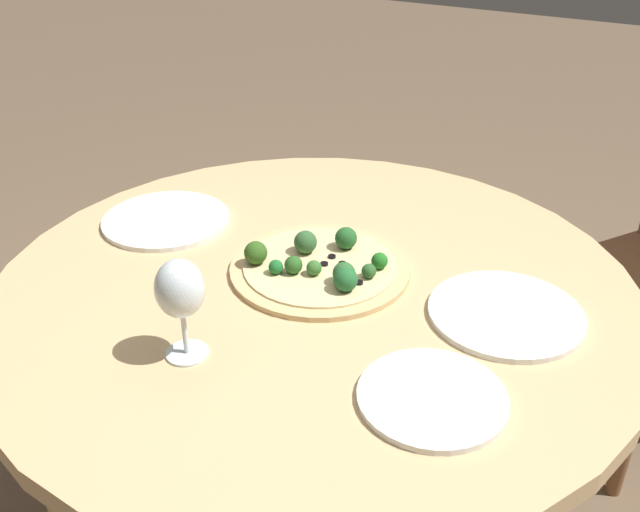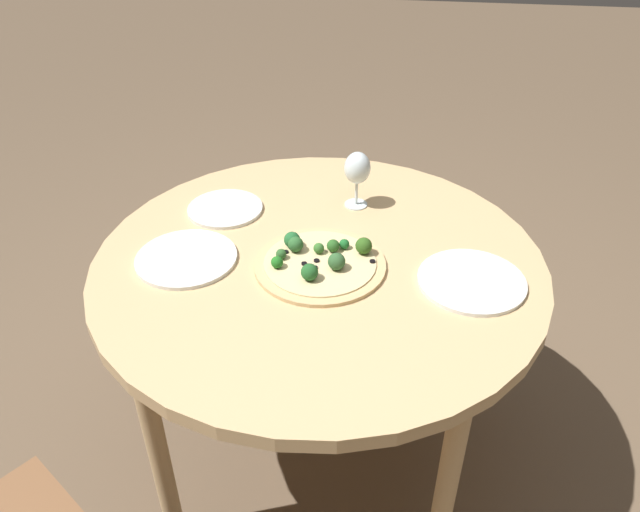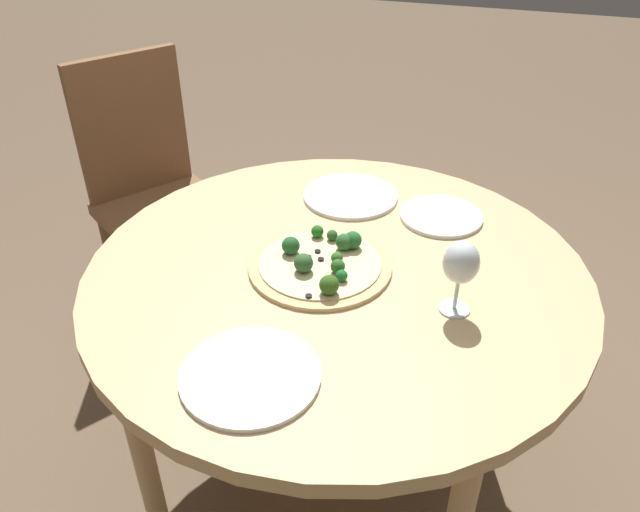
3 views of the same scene
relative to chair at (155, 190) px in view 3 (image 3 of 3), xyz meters
The scene contains 8 objects.
ground_plane 1.11m from the chair, 55.57° to the left, with size 12.00×12.00×0.00m, color brown.
dining_table 0.99m from the chair, 55.57° to the left, with size 1.12×1.12×0.73m.
chair is the anchor object (origin of this frame).
pizza 0.98m from the chair, 54.09° to the left, with size 0.32×0.32×0.06m.
wine_glass 1.29m from the chair, 59.95° to the left, with size 0.07×0.07×0.16m.
plate_near 1.21m from the chair, 39.31° to the left, with size 0.25×0.25×0.01m.
plate_far 0.82m from the chair, 72.79° to the left, with size 0.25×0.25×0.01m.
plate_side 1.06m from the chair, 75.07° to the left, with size 0.21×0.21×0.01m.
Camera 3 is at (1.09, 0.30, 1.53)m, focal length 35.00 mm.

